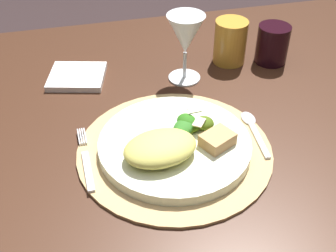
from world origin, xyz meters
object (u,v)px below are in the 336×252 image
(dark_tumbler, at_px, (272,44))
(fork, at_px, (86,161))
(dining_table, at_px, (200,192))
(spoon, at_px, (252,126))
(napkin, at_px, (77,76))
(wine_glass, at_px, (185,36))
(amber_tumbler, at_px, (230,42))
(dinner_plate, at_px, (175,145))

(dark_tumbler, bearing_deg, fork, -150.96)
(dining_table, distance_m, dark_tumbler, 0.39)
(spoon, relative_size, napkin, 1.14)
(wine_glass, relative_size, amber_tumbler, 1.48)
(fork, height_order, napkin, napkin)
(dinner_plate, xyz_separation_m, amber_tumbler, (0.21, 0.28, 0.04))
(dining_table, bearing_deg, fork, -174.83)
(napkin, distance_m, wine_glass, 0.26)
(spoon, bearing_deg, dining_table, -178.08)
(fork, distance_m, napkin, 0.29)
(dinner_plate, xyz_separation_m, napkin, (-0.15, 0.29, -0.01))
(dining_table, height_order, wine_glass, wine_glass)
(dinner_plate, distance_m, wine_glass, 0.26)
(dining_table, bearing_deg, dinner_plate, -159.80)
(fork, relative_size, dark_tumbler, 1.83)
(napkin, height_order, dark_tumbler, dark_tumbler)
(spoon, relative_size, wine_glass, 0.91)
(dinner_plate, bearing_deg, napkin, 117.87)
(spoon, distance_m, amber_tumbler, 0.26)
(dining_table, relative_size, amber_tumbler, 11.46)
(wine_glass, height_order, dark_tumbler, wine_glass)
(dark_tumbler, bearing_deg, dinner_plate, -139.47)
(dining_table, relative_size, wine_glass, 7.74)
(wine_glass, height_order, amber_tumbler, wine_glass)
(fork, height_order, spoon, spoon)
(dinner_plate, bearing_deg, spoon, 9.21)
(amber_tumbler, relative_size, dark_tumbler, 1.14)
(fork, bearing_deg, dining_table, 5.17)
(spoon, bearing_deg, dark_tumbler, 58.56)
(dining_table, height_order, spoon, spoon)
(spoon, bearing_deg, napkin, 140.05)
(dining_table, relative_size, dark_tumbler, 13.02)
(amber_tumbler, bearing_deg, dining_table, -119.13)
(fork, xyz_separation_m, wine_glass, (0.24, 0.23, 0.10))
(fork, distance_m, amber_tumbler, 0.46)
(dinner_plate, height_order, spoon, dinner_plate)
(napkin, bearing_deg, amber_tumbler, -0.89)
(napkin, xyz_separation_m, dark_tumbler, (0.46, -0.03, 0.04))
(fork, bearing_deg, spoon, 4.17)
(spoon, distance_m, dark_tumbler, 0.28)
(dining_table, xyz_separation_m, fork, (-0.22, -0.02, 0.16))
(amber_tumbler, bearing_deg, wine_glass, -158.21)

